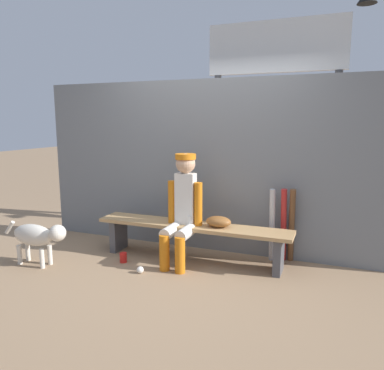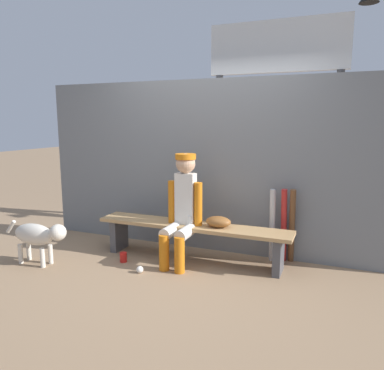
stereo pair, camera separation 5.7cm
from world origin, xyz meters
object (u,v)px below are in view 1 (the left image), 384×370
Objects in this scene: cup_on_bench at (190,220)px; dog at (37,236)px; baseball_glove at (219,222)px; cup_on_ground at (123,258)px; player_seated at (182,206)px; bat_wood_dark at (292,226)px; baseball at (140,270)px; bat_aluminum_red at (284,225)px; bat_aluminum_silver at (272,225)px; scoreboard at (280,74)px; dugout_bench at (192,232)px.

cup_on_bench reaches higher than dog.
dog is at bearing -157.76° from baseball_glove.
baseball_glove is at bearing 18.78° from cup_on_ground.
player_seated is 1.24m from bat_wood_dark.
dog is at bearing -169.89° from baseball.
bat_aluminum_red is at bearing 21.07° from cup_on_bench.
baseball is 0.67× the size of cup_on_bench.
scoreboard is (-0.17, 1.31, 1.80)m from bat_aluminum_silver.
baseball is at bearing -148.01° from bat_wood_dark.
scoreboard is 3.76m from dog.
cup_on_bench reaches higher than dugout_bench.
baseball_glove is 0.74m from bat_aluminum_red.
player_seated is at bearing -137.99° from cup_on_bench.
dugout_bench is 1.03m from bat_aluminum_red.
bat_aluminum_silver is 1.54m from baseball.
cup_on_bench is at bearing -99.56° from dugout_bench.
scoreboard reaches higher than bat_aluminum_silver.
player_seated is at bearing -127.17° from dugout_bench.
dog is (-1.53, -0.76, 0.00)m from dugout_bench.
bat_aluminum_red reaches higher than cup_on_ground.
cup_on_ground is (-0.62, -0.24, -0.60)m from player_seated.
dugout_bench is at bearing -160.78° from bat_aluminum_red.
dugout_bench is 30.51× the size of baseball.
bat_wood_dark is 1.14m from cup_on_bench.
scoreboard is at bearing 66.43° from player_seated.
dog is (-1.16, -0.21, 0.30)m from baseball.
bat_aluminum_silver reaches higher than cup_on_bench.
dog is (-0.83, -0.41, 0.28)m from cup_on_ground.
baseball is 0.77m from cup_on_bench.
bat_aluminum_silver is 0.98× the size of bat_wood_dark.
bat_aluminum_silver reaches higher than dugout_bench.
bat_aluminum_red is at bearing 19.22° from dugout_bench.
cup_on_ground is (-1.55, -0.66, -0.37)m from bat_aluminum_silver.
dugout_bench is 1.12m from bat_wood_dark.
player_seated reaches higher than cup_on_bench.
cup_on_ground is 0.97m from dog.
baseball_glove is 2.00m from dog.
baseball_glove is 3.78× the size of baseball.
player_seated is 1.44× the size of bat_wood_dark.
dog is (-2.38, -1.07, -0.08)m from bat_aluminum_silver.
dugout_bench is at bearing 80.44° from cup_on_bench.
dog is at bearing -154.83° from cup_on_bench.
scoreboard is at bearing 67.41° from dugout_bench.
player_seated reaches higher than dugout_bench.
baseball_glove is at bearing -152.76° from bat_aluminum_red.
bat_aluminum_red is at bearing 22.78° from player_seated.
cup_on_ground is 0.87m from cup_on_bench.
player_seated is 1.04m from bat_aluminum_silver.
bat_wood_dark is at bearing 21.48° from player_seated.
scoreboard is at bearing 64.27° from baseball.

